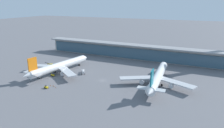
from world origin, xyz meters
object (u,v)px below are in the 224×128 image
service_truck_mid_apron_white (83,71)px  service_truck_under_wing_yellow (46,87)px  safety_cone_bravo (56,87)px  airliner_centre_stand (158,77)px  service_truck_on_taxiway_yellow (50,64)px  airliner_left_stand (59,66)px  safety_cone_charlie (53,86)px  service_truck_near_nose_grey (148,92)px  safety_cone_alpha (51,85)px  service_truck_by_tail_white (36,75)px  safety_cone_delta (54,86)px  service_truck_at_far_stand_yellow (53,75)px

service_truck_mid_apron_white → service_truck_under_wing_yellow: bearing=-98.9°
safety_cone_bravo → airliner_centre_stand: bearing=29.8°
service_truck_on_taxiway_yellow → safety_cone_bravo: (40.99, -41.07, -0.49)m
airliner_centre_stand → service_truck_mid_apron_white: airliner_centre_stand is taller
airliner_left_stand → safety_cone_charlie: size_ratio=97.39×
safety_cone_charlie → service_truck_under_wing_yellow: bearing=-109.5°
airliner_left_stand → airliner_centre_stand: bearing=6.3°
service_truck_on_taxiway_yellow → safety_cone_charlie: bearing=-46.2°
service_truck_near_nose_grey → safety_cone_alpha: service_truck_near_nose_grey is taller
service_truck_by_tail_white → safety_cone_charlie: size_ratio=10.64×
service_truck_by_tail_white → safety_cone_delta: 26.21m
service_truck_near_nose_grey → safety_cone_bravo: (-60.06, -17.59, -0.49)m
service_truck_on_taxiway_yellow → service_truck_by_tail_white: bearing=-65.9°
safety_cone_charlie → airliner_centre_stand: bearing=27.5°
airliner_left_stand → service_truck_at_far_stand_yellow: bearing=-86.4°
service_truck_mid_apron_white → safety_cone_bravo: (-0.82, -33.43, -1.39)m
service_truck_near_nose_grey → service_truck_under_wing_yellow: (-65.05, -21.16, 0.07)m
safety_cone_alpha → service_truck_at_far_stand_yellow: bearing=126.3°
service_truck_at_far_stand_yellow → safety_cone_delta: (14.72, -16.53, -0.56)m
service_truck_mid_apron_white → service_truck_at_far_stand_yellow: size_ratio=2.67×
service_truck_by_tail_white → safety_cone_bravo: size_ratio=10.64×
service_truck_near_nose_grey → service_truck_by_tail_white: size_ratio=0.92×
service_truck_mid_apron_white → service_truck_by_tail_white: service_truck_by_tail_white is taller
airliner_centre_stand → service_truck_by_tail_white: bearing=-164.4°
safety_cone_bravo → safety_cone_charlie: (-3.16, 1.59, 0.00)m
service_truck_mid_apron_white → service_truck_at_far_stand_yellow: (-18.36, -15.71, -0.83)m
service_truck_near_nose_grey → safety_cone_charlie: (-63.23, -16.00, -0.49)m
service_truck_on_taxiway_yellow → safety_cone_alpha: size_ratio=9.63×
safety_cone_delta → service_truck_near_nose_grey: bearing=14.6°
safety_cone_delta → service_truck_mid_apron_white: bearing=83.6°
service_truck_by_tail_white → service_truck_on_taxiway_yellow: size_ratio=1.10×
service_truck_at_far_stand_yellow → service_truck_mid_apron_white: bearing=40.6°
airliner_centre_stand → safety_cone_alpha: (-67.18, -34.07, -5.41)m
service_truck_near_nose_grey → service_truck_at_far_stand_yellow: service_truck_near_nose_grey is taller
airliner_centre_stand → service_truck_at_far_stand_yellow: 81.31m
airliner_centre_stand → service_truck_at_far_stand_yellow: (-79.22, -17.65, -4.85)m
service_truck_at_far_stand_yellow → safety_cone_delta: service_truck_at_far_stand_yellow is taller
service_truck_near_nose_grey → airliner_left_stand: bearing=173.5°
safety_cone_alpha → safety_cone_charlie: 2.35m
service_truck_on_taxiway_yellow → service_truck_under_wing_yellow: bearing=-51.1°
service_truck_under_wing_yellow → safety_cone_delta: bearing=65.6°
service_truck_mid_apron_white → safety_cone_delta: (-3.64, -32.23, -1.39)m
safety_cone_delta → service_truck_under_wing_yellow: bearing=-114.4°
service_truck_near_nose_grey → service_truck_on_taxiway_yellow: size_ratio=1.01×
service_truck_under_wing_yellow → safety_cone_alpha: bearing=96.0°
airliner_centre_stand → service_truck_at_far_stand_yellow: airliner_centre_stand is taller
service_truck_at_far_stand_yellow → safety_cone_bravo: service_truck_at_far_stand_yellow is taller
service_truck_near_nose_grey → safety_cone_bravo: bearing=-163.7°
safety_cone_alpha → service_truck_on_taxiway_yellow: bearing=131.8°
airliner_centre_stand → safety_cone_bravo: bearing=-150.2°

